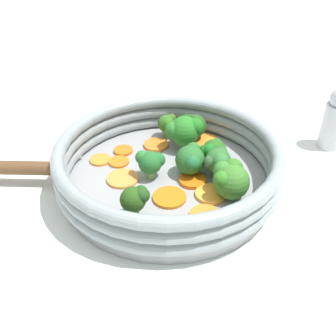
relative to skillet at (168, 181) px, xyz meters
name	(u,v)px	position (x,y,z in m)	size (l,w,h in m)	color
ground_plane	(168,186)	(0.00, 0.00, -0.01)	(4.00, 4.00, 0.00)	white
skillet	(168,181)	(0.00, 0.00, 0.00)	(0.30, 0.30, 0.02)	#939699
skillet_rim_wall	(168,160)	(0.00, 0.00, 0.04)	(0.32, 0.32, 0.06)	#8D999C
skillet_rivet_left	(79,157)	(0.11, -0.09, 0.01)	(0.01, 0.01, 0.01)	#919595
skillet_rivet_right	(66,190)	(0.14, -0.02, 0.01)	(0.01, 0.01, 0.01)	#8F969A
carrot_slice_0	(193,180)	(-0.03, 0.02, 0.01)	(0.04, 0.04, 0.01)	orange
carrot_slice_1	(100,160)	(0.08, -0.08, 0.01)	(0.03, 0.03, 0.00)	orange
carrot_slice_2	(123,179)	(0.06, -0.02, 0.01)	(0.05, 0.05, 0.00)	orange
carrot_slice_3	(169,197)	(0.02, 0.05, 0.01)	(0.05, 0.05, 0.00)	orange
carrot_slice_4	(156,145)	(-0.01, -0.08, 0.01)	(0.04, 0.04, 0.00)	orange
carrot_slice_5	(119,162)	(0.06, -0.06, 0.01)	(0.03, 0.03, 0.00)	orange
carrot_slice_6	(205,216)	(-0.01, 0.10, 0.01)	(0.04, 0.04, 0.00)	orange
carrot_slice_7	(123,151)	(0.04, -0.09, 0.01)	(0.03, 0.03, 0.00)	orange
carrot_slice_8	(179,136)	(-0.06, -0.10, 0.01)	(0.03, 0.03, 0.01)	orange
carrot_slice_9	(205,141)	(-0.09, -0.07, 0.01)	(0.04, 0.04, 0.00)	orange
carrot_slice_10	(211,194)	(-0.04, 0.06, 0.01)	(0.04, 0.04, 0.00)	#F49D34
broccoli_floret_0	(136,199)	(0.07, 0.07, 0.04)	(0.04, 0.03, 0.05)	#769B5C
broccoli_floret_1	(230,179)	(-0.06, 0.07, 0.04)	(0.05, 0.05, 0.05)	#89AB5D
broccoli_floret_2	(150,162)	(0.02, -0.01, 0.03)	(0.04, 0.03, 0.04)	#7B9F50
broccoli_floret_3	(167,124)	(-0.04, -0.10, 0.03)	(0.03, 0.03, 0.04)	#78A25E
broccoli_floret_4	(191,160)	(-0.03, 0.01, 0.03)	(0.04, 0.05, 0.05)	olive
broccoli_floret_5	(218,161)	(-0.06, 0.03, 0.04)	(0.04, 0.04, 0.05)	#5C9243
broccoli_floret_6	(193,125)	(-0.08, -0.08, 0.04)	(0.04, 0.04, 0.04)	#7D954E
broccoli_floret_7	(184,131)	(-0.05, -0.06, 0.04)	(0.06, 0.05, 0.06)	#629752
broccoli_floret_8	(212,151)	(-0.07, 0.00, 0.03)	(0.04, 0.04, 0.04)	#71A057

